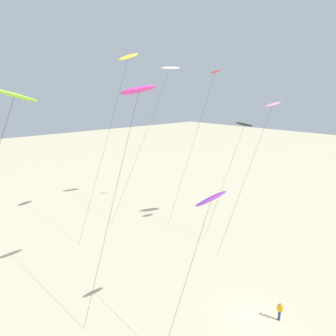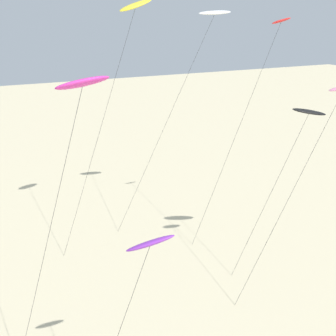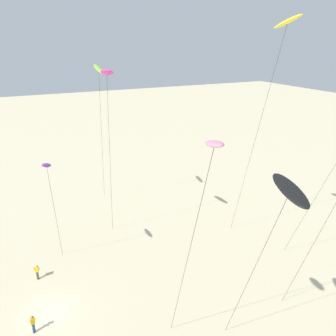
% 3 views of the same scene
% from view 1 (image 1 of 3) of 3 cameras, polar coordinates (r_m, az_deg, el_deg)
% --- Properties ---
extents(ground_plane, '(260.00, 260.00, 0.00)m').
position_cam_1_polar(ground_plane, '(29.21, 16.65, -26.57)').
color(ground_plane, beige).
extents(kite_yellow, '(9.14, 2.13, 24.02)m').
position_cam_1_polar(kite_yellow, '(38.30, -7.86, 20.65)').
color(kite_yellow, yellow).
rests_on(kite_yellow, ground).
extents(kite_black, '(7.63, 2.09, 15.43)m').
position_cam_1_polar(kite_black, '(40.06, 14.77, 8.18)').
color(kite_black, black).
rests_on(kite_black, ground).
extents(kite_purple, '(5.36, 1.55, 12.36)m').
position_cam_1_polar(kite_purple, '(20.65, 8.44, -6.20)').
color(kite_purple, purple).
rests_on(kite_purple, ground).
extents(kite_lime, '(8.85, 1.96, 19.36)m').
position_cam_1_polar(kite_lime, '(20.49, -28.19, 11.89)').
color(kite_lime, '#8CD833').
rests_on(kite_lime, ground).
extents(kite_magenta, '(7.06, 1.77, 19.79)m').
position_cam_1_polar(kite_magenta, '(22.85, -5.86, 14.82)').
color(kite_magenta, '#D8339E').
rests_on(kite_magenta, ground).
extents(kite_red, '(8.78, 2.09, 22.40)m').
position_cam_1_polar(kite_red, '(44.34, 9.01, 17.26)').
color(kite_red, red).
rests_on(kite_red, ground).
extents(kite_pink, '(8.56, 2.30, 18.06)m').
position_cam_1_polar(kite_pink, '(37.11, 19.77, 11.37)').
color(kite_pink, pink).
rests_on(kite_pink, ground).
extents(kite_white, '(11.77, 2.96, 22.96)m').
position_cam_1_polar(kite_white, '(45.48, 0.42, 18.92)').
color(kite_white, white).
rests_on(kite_white, ground).
extents(kite_flyer_nearest, '(0.63, 0.65, 1.67)m').
position_cam_1_polar(kite_flyer_nearest, '(29.18, 21.12, -24.78)').
color(kite_flyer_nearest, navy).
rests_on(kite_flyer_nearest, ground).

